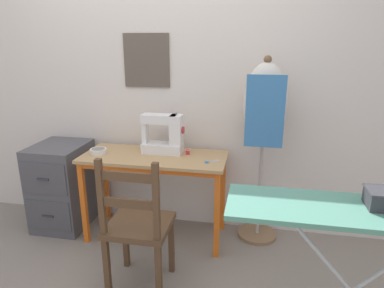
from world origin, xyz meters
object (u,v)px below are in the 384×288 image
sewing_machine (165,135)px  scissors (210,162)px  wooden_chair (138,227)px  filing_cabinet (62,186)px  ironing_board (363,219)px  fabric_bowl (98,151)px  thread_spool_near_machine (188,152)px  dress_form (264,114)px

sewing_machine → scissors: size_ratio=2.90×
wooden_chair → scissors: bearing=55.7°
wooden_chair → filing_cabinet: size_ratio=1.27×
scissors → filing_cabinet: (-1.31, 0.10, -0.35)m
ironing_board → fabric_bowl: bearing=152.1°
sewing_machine → ironing_board: (1.21, -1.04, -0.05)m
scissors → sewing_machine: bearing=158.4°
filing_cabinet → sewing_machine: bearing=3.2°
thread_spool_near_machine → filing_cabinet: size_ratio=0.06×
scissors → filing_cabinet: size_ratio=0.16×
fabric_bowl → filing_cabinet: fabric_bowl is taller
sewing_machine → scissors: sewing_machine is taller
sewing_machine → dress_form: bearing=4.8°
filing_cabinet → dress_form: bearing=3.9°
thread_spool_near_machine → filing_cabinet: bearing=-177.9°
thread_spool_near_machine → ironing_board: size_ratio=0.03×
fabric_bowl → thread_spool_near_machine: (0.71, 0.11, -0.00)m
sewing_machine → dress_form: (0.77, 0.06, 0.19)m
dress_form → ironing_board: bearing=-68.2°
thread_spool_near_machine → ironing_board: (1.03, -1.03, 0.08)m
fabric_bowl → filing_cabinet: bearing=169.9°
filing_cabinet → dress_form: dress_form is taller
fabric_bowl → ironing_board: 1.97m
thread_spool_near_machine → wooden_chair: (-0.18, -0.70, -0.29)m
sewing_machine → thread_spool_near_machine: (0.19, -0.01, -0.13)m
scissors → ironing_board: bearing=-47.1°
wooden_chair → dress_form: size_ratio=0.63×
thread_spool_near_machine → filing_cabinet: 1.17m
wooden_chair → dress_form: bearing=45.4°
scissors → wooden_chair: size_ratio=0.12×
sewing_machine → filing_cabinet: bearing=-176.8°
dress_form → fabric_bowl: bearing=-171.8°
wooden_chair → ironing_board: 1.31m
scissors → thread_spool_near_machine: size_ratio=2.83×
thread_spool_near_machine → sewing_machine: bearing=176.9°
filing_cabinet → ironing_board: size_ratio=0.60×
thread_spool_near_machine → ironing_board: bearing=-45.2°
wooden_chair → ironing_board: (1.21, -0.33, 0.37)m
filing_cabinet → ironing_board: 2.40m
dress_form → thread_spool_near_machine: bearing=-172.8°
sewing_machine → ironing_board: sewing_machine is taller
fabric_bowl → dress_form: bearing=8.2°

